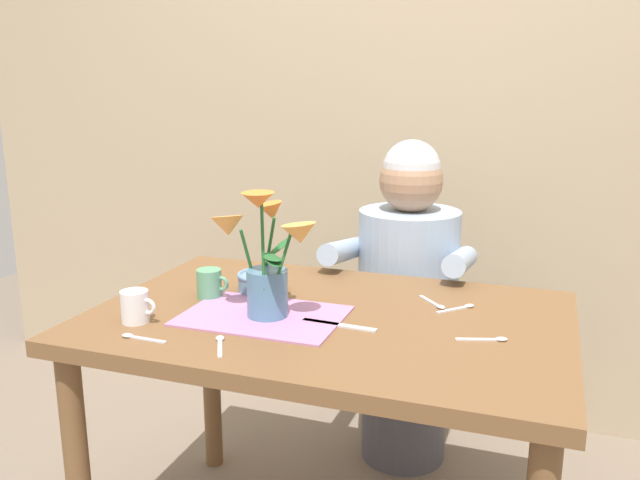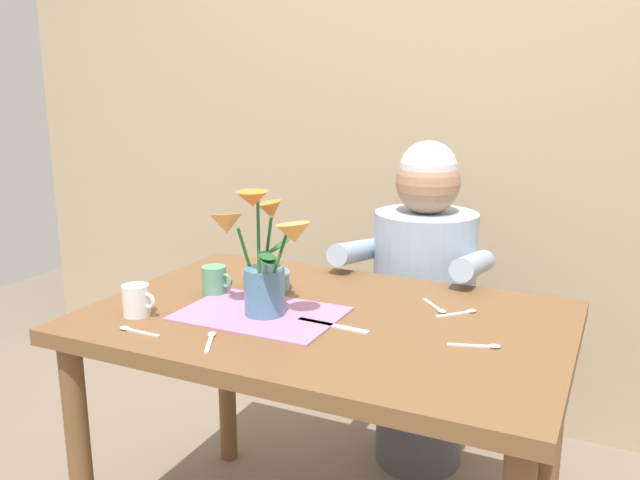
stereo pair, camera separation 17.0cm
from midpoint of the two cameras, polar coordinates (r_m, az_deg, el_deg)
The scene contains 14 objects.
wood_panel_backdrop at distance 2.59m, azimuth 6.48°, elevation 11.98°, with size 4.00×0.10×2.50m, color tan.
dining_table at distance 1.72m, azimuth -2.10°, elevation -9.50°, with size 1.20×0.80×0.74m.
seated_person at distance 2.28m, azimuth 5.41°, elevation -5.84°, with size 0.45×0.47×1.14m.
striped_placemat at distance 1.68m, azimuth -7.86°, elevation -6.56°, with size 0.40×0.28×0.01m, color #B275A3.
flower_vase at distance 1.63m, azimuth -7.67°, elevation -1.86°, with size 0.30×0.22×0.33m.
ceramic_bowl at distance 1.87m, azimuth -7.70°, elevation -3.61°, with size 0.14×0.14×0.06m.
dinner_knife at distance 1.61m, azimuth -1.38°, elevation -7.43°, with size 0.19×0.02×0.01m, color silver.
ceramic_mug at distance 1.71m, azimuth -18.46°, elevation -5.53°, with size 0.09×0.07×0.08m.
coffee_cup at distance 1.84m, azimuth -12.14°, elevation -3.75°, with size 0.09×0.07×0.08m.
spoon_0 at distance 1.55m, azimuth 11.48°, elevation -8.47°, with size 0.12×0.05×0.01m.
spoon_1 at distance 1.62m, azimuth -18.52°, elevation -8.04°, with size 0.12×0.02×0.01m.
spoon_2 at distance 1.53m, azimuth -11.84°, elevation -8.76°, with size 0.07×0.11×0.01m.
spoon_3 at distance 1.75m, azimuth 9.43°, elevation -5.83°, with size 0.09×0.10×0.01m.
spoon_4 at distance 1.76m, azimuth 7.27°, elevation -5.58°, with size 0.09×0.10×0.01m.
Camera 1 is at (0.51, -1.51, 1.32)m, focal length 37.00 mm.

